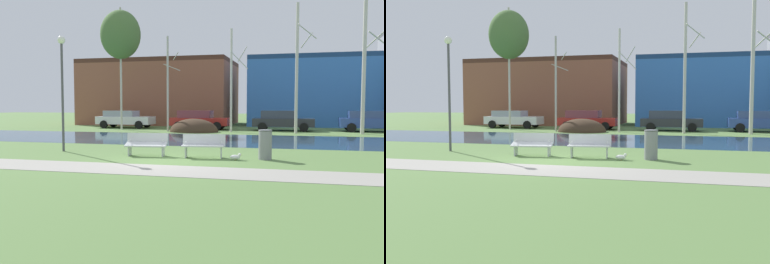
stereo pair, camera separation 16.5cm
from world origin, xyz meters
TOP-DOWN VIEW (x-y plane):
  - ground_plane at (0.00, 10.00)m, footprint 120.00×120.00m
  - paved_path_strip at (0.00, -1.93)m, footprint 60.00×2.01m
  - river_band at (0.00, 9.00)m, footprint 80.00×7.86m
  - soil_mound at (-2.72, 14.90)m, footprint 3.50×2.96m
  - bench_left at (-1.14, 1.24)m, footprint 1.66×0.77m
  - bench_right at (1.12, 1.24)m, footprint 1.66×0.77m
  - trash_bin at (3.36, 1.32)m, footprint 0.50×0.50m
  - seagull at (2.38, 0.80)m, footprint 0.44×0.16m
  - streetlamp at (-5.09, 1.81)m, footprint 0.32×0.32m
  - birch_far_left at (-8.82, 16.06)m, footprint 3.09×3.09m
  - birch_left at (-4.69, 15.04)m, footprint 1.04×1.82m
  - birch_center_left at (-0.08, 15.36)m, footprint 1.29×2.31m
  - birch_center at (4.37, 15.13)m, footprint 1.35×2.21m
  - birch_center_right at (8.63, 15.46)m, footprint 1.48×2.54m
  - parked_van_nearest_white at (-9.49, 18.16)m, footprint 4.65×2.07m
  - parked_sedan_second_red at (-3.07, 17.83)m, footprint 4.61×2.02m
  - parked_hatch_third_dark at (3.32, 17.71)m, footprint 4.45×2.05m
  - parked_wagon_fourth_blue at (9.51, 18.17)m, footprint 4.43×1.95m
  - building_brick_low at (-8.85, 25.80)m, footprint 14.24×8.95m
  - building_blue_store at (5.64, 26.04)m, footprint 11.01×7.41m

SIDE VIEW (x-z plane):
  - ground_plane at x=0.00m, z-range 0.00..0.00m
  - soil_mound at x=-2.72m, z-range -0.94..0.94m
  - river_band at x=0.00m, z-range 0.00..0.01m
  - paved_path_strip at x=0.00m, z-range 0.00..0.01m
  - seagull at x=2.38m, z-range 0.00..0.26m
  - bench_left at x=-1.14m, z-range 0.04..0.91m
  - bench_right at x=1.12m, z-range 0.04..0.91m
  - trash_bin at x=3.36m, z-range 0.02..1.09m
  - parked_van_nearest_white at x=-9.49m, z-range 0.05..1.49m
  - parked_sedan_second_red at x=-3.07m, z-range 0.04..1.52m
  - parked_wagon_fourth_blue at x=9.51m, z-range 0.04..1.53m
  - parked_hatch_third_dark at x=3.32m, z-range 0.04..1.54m
  - building_brick_low at x=-8.85m, z-range 0.00..6.20m
  - building_blue_store at x=5.64m, z-range 0.00..6.23m
  - streetlamp at x=-5.09m, z-range 0.86..5.67m
  - birch_left at x=-4.69m, z-range 0.07..6.94m
  - birch_center_left at x=-0.08m, z-range 0.09..7.34m
  - birch_center at x=4.37m, z-range 0.09..8.81m
  - birch_center_right at x=8.63m, z-range 0.08..9.14m
  - birch_far_left at x=-8.82m, z-range 2.60..11.96m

